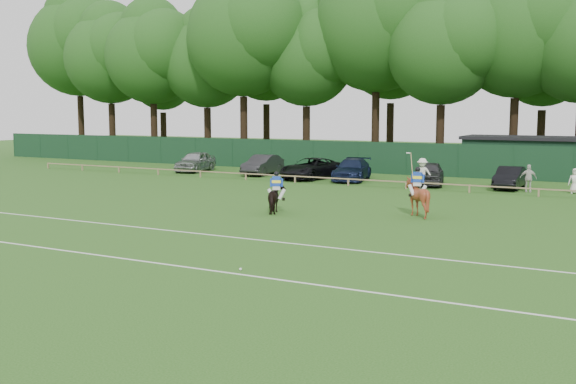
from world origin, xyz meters
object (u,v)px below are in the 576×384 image
Objects in this scene: sedan_silver at (195,161)px; spectator_mid at (528,178)px; horse_dark at (277,198)px; estate_black at (510,178)px; utility_shed at (521,156)px; horse_chestnut at (417,197)px; hatch_grey at (429,173)px; spectator_left at (422,173)px; sedan_navy at (352,170)px; polo_ball at (241,269)px; suv_black at (311,168)px; sedan_grey at (263,165)px; spectator_right at (575,181)px.

spectator_mid reaches higher than sedan_silver.
estate_black is (8.14, 16.03, -0.02)m from horse_dark.
utility_shed is (-2.07, 9.92, 0.69)m from spectator_mid.
horse_chestnut is 13.71m from hatch_grey.
horse_chestnut is at bearing -81.23° from spectator_left.
spectator_left reaches higher than sedan_navy.
hatch_grey is at bearing -80.71° from horse_chestnut.
sedan_silver is 34.73m from polo_ball.
suv_black is at bearing -145.15° from utility_shed.
sedan_silver is at bearing 166.57° from sedan_navy.
spectator_mid is at bearing -43.80° from estate_black.
hatch_grey is (2.99, 15.59, 0.06)m from horse_dark.
spectator_mid reaches higher than suv_black.
horse_chestnut is at bearing 175.72° from horse_dark.
suv_black is at bearing 166.98° from hatch_grey.
sedan_silver is at bearing 179.08° from estate_black.
suv_black is 8.79m from hatch_grey.
horse_dark is 23.45m from sedan_silver.
spectator_mid is at bearing 79.66° from polo_ball.
utility_shed is at bearing 29.28° from sedan_navy.
spectator_mid reaches higher than horse_dark.
suv_black is (-5.80, 15.54, 0.03)m from horse_dark.
sedan_silver is 24.90m from estate_black.
spectator_left is at bearing -32.67° from sedan_navy.
sedan_silver is 53.93× the size of polo_ball.
sedan_navy is 1.24× the size of estate_black.
horse_chestnut is 22.07m from sedan_grey.
horse_dark is 0.94× the size of horse_chestnut.
suv_black is 3.24× the size of spectator_mid.
suv_black is 3.58× the size of spectator_right.
estate_black is at bearing 82.85° from polo_ball.
sedan_silver is 6.27m from sedan_grey.
horse_dark is at bearing -114.23° from hatch_grey.
utility_shed is at bearing -130.80° from horse_dark.
polo_ball is at bearing -94.18° from utility_shed.
spectator_mid reaches higher than spectator_right.
spectator_right reaches higher than horse_dark.
spectator_left is 9.10m from spectator_right.
spectator_mid is at bearing -108.79° from horse_chestnut.
estate_black is 1.81m from spectator_mid.
sedan_navy is (-9.07, 13.66, -0.15)m from horse_chestnut.
spectator_left is 1.14× the size of spectator_mid.
sedan_navy is at bearing 16.37° from suv_black.
spectator_left is at bearing -111.25° from utility_shed.
sedan_grey is 3.05× the size of spectator_right.
sedan_navy is (14.03, -0.44, -0.06)m from sedan_silver.
hatch_grey is 5.16m from estate_black.
sedan_grey is at bearing 160.52° from spectator_mid.
spectator_left reaches higher than estate_black.
horse_chestnut is 0.39× the size of sedan_grey.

